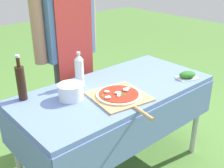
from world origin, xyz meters
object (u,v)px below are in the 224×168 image
at_px(herb_container, 187,75).
at_px(prep_table, 115,99).
at_px(oil_bottle, 21,82).
at_px(water_bottle, 79,70).
at_px(mixing_tub, 71,92).
at_px(person_cook, 67,38).
at_px(pizza_on_peel, 119,96).

bearing_deg(herb_container, prep_table, 156.16).
relative_size(oil_bottle, water_bottle, 1.20).
bearing_deg(oil_bottle, water_bottle, -9.20).
distance_m(oil_bottle, water_bottle, 0.42).
distance_m(prep_table, herb_container, 0.61).
xyz_separation_m(oil_bottle, herb_container, (1.13, -0.52, -0.10)).
distance_m(oil_bottle, mixing_tub, 0.33).
bearing_deg(person_cook, mixing_tub, 51.27).
relative_size(pizza_on_peel, herb_container, 2.90).
bearing_deg(water_bottle, oil_bottle, 170.80).
bearing_deg(mixing_tub, person_cook, 57.84).
height_order(pizza_on_peel, water_bottle, water_bottle).
bearing_deg(water_bottle, mixing_tub, -141.37).
bearing_deg(pizza_on_peel, mixing_tub, 149.86).
bearing_deg(water_bottle, pizza_on_peel, -76.37).
bearing_deg(prep_table, person_cook, 91.93).
height_order(herb_container, mixing_tub, mixing_tub).
height_order(person_cook, mixing_tub, person_cook).
bearing_deg(pizza_on_peel, herb_container, -0.50).
relative_size(person_cook, pizza_on_peel, 3.04).
bearing_deg(herb_container, mixing_tub, 160.68).
distance_m(oil_bottle, herb_container, 1.25).
height_order(water_bottle, mixing_tub, water_bottle).
relative_size(water_bottle, herb_container, 1.34).
relative_size(prep_table, person_cook, 0.88).
xyz_separation_m(prep_table, water_bottle, (-0.17, 0.21, 0.21)).
relative_size(person_cook, water_bottle, 6.56).
height_order(oil_bottle, water_bottle, oil_bottle).
relative_size(pizza_on_peel, mixing_tub, 3.30).
bearing_deg(prep_table, water_bottle, 129.39).
relative_size(person_cook, herb_container, 8.82).
bearing_deg(oil_bottle, prep_table, -25.06).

